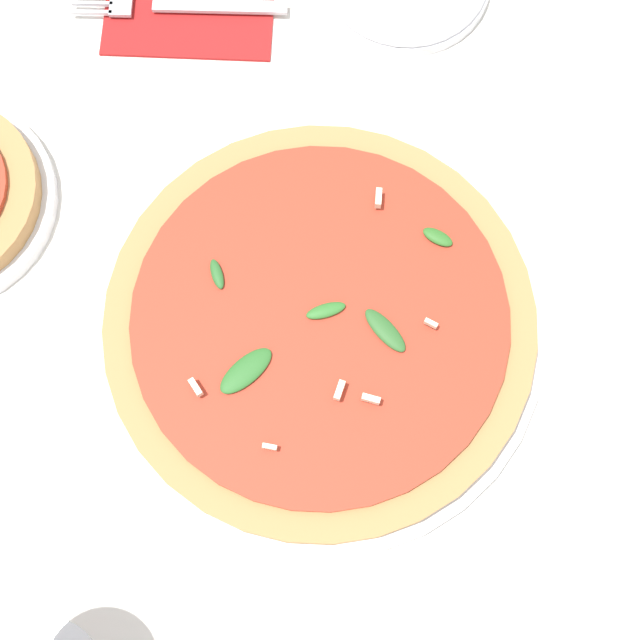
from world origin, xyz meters
The scene contains 4 objects.
ground_plane centered at (0.00, 0.00, 0.00)m, with size 6.00×6.00×0.00m, color silver.
pizza_arugula_main centered at (0.03, 0.01, 0.02)m, with size 0.35×0.35×0.05m.
napkin centered at (0.24, -0.24, 0.00)m, with size 0.17×0.14×0.01m.
fork centered at (0.25, -0.23, 0.01)m, with size 0.19×0.07×0.00m.
Camera 1 is at (-0.03, 0.19, 0.68)m, focal length 50.00 mm.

